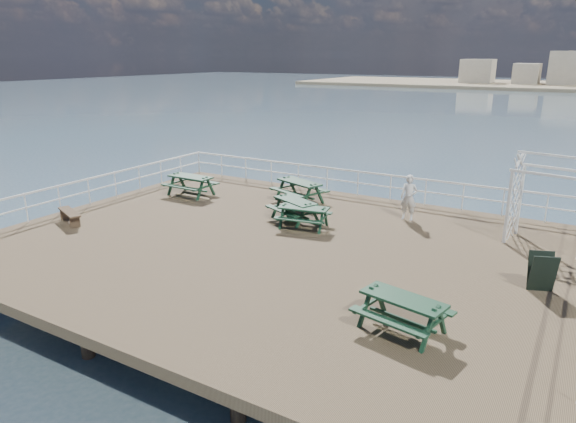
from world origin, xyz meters
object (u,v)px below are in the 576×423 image
at_px(picnic_table_b, 299,187).
at_px(picnic_table_d, 295,205).
at_px(picnic_table_c, 304,213).
at_px(person, 409,198).
at_px(picnic_table_a, 191,181).
at_px(trellis_arbor, 550,206).
at_px(picnic_table_e, 403,306).
at_px(flat_bench_near, 70,214).

bearing_deg(picnic_table_b, picnic_table_d, -44.44).
xyz_separation_m(picnic_table_c, person, (2.88, 2.75, 0.30)).
xyz_separation_m(picnic_table_a, trellis_arbor, (13.86, 1.00, 0.69)).
distance_m(picnic_table_c, person, 3.99).
bearing_deg(picnic_table_e, person, 118.83).
bearing_deg(picnic_table_a, picnic_table_e, -28.00).
bearing_deg(picnic_table_a, picnic_table_d, -6.90).
bearing_deg(trellis_arbor, picnic_table_e, -96.65).
relative_size(picnic_table_a, person, 1.19).
bearing_deg(flat_bench_near, person, 54.58).
relative_size(picnic_table_d, trellis_arbor, 0.77).
bearing_deg(person, picnic_table_c, -140.47).
bearing_deg(picnic_table_e, trellis_arbor, 85.09).
bearing_deg(picnic_table_c, picnic_table_e, -54.35).
height_order(picnic_table_b, trellis_arbor, trellis_arbor).
bearing_deg(picnic_table_b, person, 18.44).
bearing_deg(picnic_table_d, picnic_table_c, -16.33).
distance_m(picnic_table_b, picnic_table_c, 3.35).
height_order(picnic_table_a, picnic_table_e, picnic_table_a).
distance_m(picnic_table_e, trellis_arbor, 7.81).
bearing_deg(person, picnic_table_a, -175.47).
bearing_deg(person, picnic_table_b, 174.70).
height_order(picnic_table_a, picnic_table_b, picnic_table_b).
relative_size(picnic_table_c, trellis_arbor, 0.67).
xyz_separation_m(picnic_table_c, trellis_arbor, (7.52, 2.35, 0.76)).
distance_m(picnic_table_d, picnic_table_e, 8.22).
height_order(picnic_table_c, trellis_arbor, trellis_arbor).
height_order(picnic_table_e, trellis_arbor, trellis_arbor).
relative_size(picnic_table_c, picnic_table_d, 0.87).
bearing_deg(picnic_table_e, picnic_table_a, 162.72).
xyz_separation_m(picnic_table_e, flat_bench_near, (-12.78, 1.20, -0.23)).
bearing_deg(picnic_table_e, picnic_table_d, 148.19).
bearing_deg(trellis_arbor, person, -174.95).
xyz_separation_m(picnic_table_a, picnic_table_c, (6.34, -1.35, -0.07)).
xyz_separation_m(picnic_table_b, picnic_table_e, (7.07, -7.95, -0.05)).
height_order(picnic_table_d, picnic_table_e, picnic_table_e).
distance_m(picnic_table_a, picnic_table_c, 6.48).
height_order(picnic_table_b, person, person).
bearing_deg(picnic_table_e, flat_bench_near, -173.62).
distance_m(picnic_table_a, picnic_table_d, 5.73).
xyz_separation_m(picnic_table_c, picnic_table_e, (5.30, -5.10, 0.03)).
bearing_deg(picnic_table_b, flat_bench_near, -110.63).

